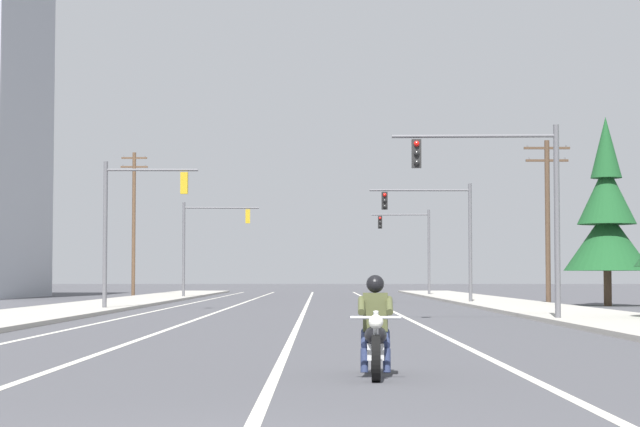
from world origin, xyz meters
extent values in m
cube|color=beige|center=(-0.11, 45.00, 0.00)|extent=(0.16, 100.00, 0.01)
cube|color=beige|center=(-3.56, 45.00, 0.00)|extent=(0.16, 100.00, 0.01)
cube|color=beige|center=(3.51, 45.00, 0.00)|extent=(0.16, 100.00, 0.01)
cube|color=beige|center=(-6.23, 45.00, 0.00)|extent=(0.16, 100.00, 0.01)
cube|color=#ADA89E|center=(9.69, 40.00, 0.07)|extent=(4.40, 110.00, 0.14)
cube|color=#ADA89E|center=(-9.69, 40.00, 0.07)|extent=(4.40, 110.00, 0.14)
cylinder|color=black|center=(1.31, 7.12, 0.32)|extent=(0.15, 0.64, 0.64)
cylinder|color=black|center=(1.37, 8.67, 0.32)|extent=(0.15, 0.64, 0.64)
cylinder|color=silver|center=(1.31, 7.22, 0.64)|extent=(0.08, 0.33, 0.68)
sphere|color=white|center=(1.31, 7.07, 0.82)|extent=(0.20, 0.20, 0.20)
cylinder|color=silver|center=(1.32, 7.27, 0.87)|extent=(0.70, 0.07, 0.04)
ellipsoid|color=black|center=(1.34, 7.77, 0.60)|extent=(0.34, 0.57, 0.28)
cube|color=silver|center=(1.34, 7.89, 0.37)|extent=(0.26, 0.45, 0.24)
cube|color=black|center=(1.35, 8.21, 0.54)|extent=(0.30, 0.53, 0.12)
cube|color=black|center=(1.37, 8.62, 0.62)|extent=(0.21, 0.37, 0.08)
cylinder|color=silver|center=(1.22, 8.30, 0.30)|extent=(0.10, 0.55, 0.08)
cube|color=#4C512D|center=(1.35, 8.17, 0.92)|extent=(0.37, 0.25, 0.56)
sphere|color=black|center=(1.35, 8.15, 1.33)|extent=(0.26, 0.26, 0.26)
cylinder|color=navy|center=(1.49, 8.03, 0.54)|extent=(0.16, 0.44, 0.30)
cylinder|color=navy|center=(1.50, 7.85, 0.24)|extent=(0.12, 0.16, 0.35)
cylinder|color=#4C512D|center=(1.54, 7.90, 1.02)|extent=(0.12, 0.53, 0.27)
cylinder|color=navy|center=(1.21, 8.04, 0.54)|extent=(0.16, 0.44, 0.30)
cylinder|color=navy|center=(1.18, 7.86, 0.24)|extent=(0.12, 0.16, 0.35)
cylinder|color=#4C512D|center=(1.14, 7.92, 1.02)|extent=(0.12, 0.53, 0.27)
cylinder|color=#56565B|center=(7.98, 27.66, 3.10)|extent=(0.18, 0.18, 6.20)
cylinder|color=#56565B|center=(5.40, 27.75, 5.85)|extent=(5.16, 0.29, 0.11)
cube|color=black|center=(3.59, 27.81, 5.30)|extent=(0.31, 0.25, 0.90)
sphere|color=red|center=(3.59, 27.65, 5.60)|extent=(0.18, 0.18, 0.18)
sphere|color=black|center=(3.59, 27.65, 5.30)|extent=(0.18, 0.18, 0.18)
sphere|color=black|center=(3.59, 27.65, 5.00)|extent=(0.18, 0.18, 0.18)
cylinder|color=#56565B|center=(-8.37, 39.50, 3.10)|extent=(0.18, 0.18, 6.20)
cylinder|color=#56565B|center=(-6.45, 39.52, 5.85)|extent=(3.84, 0.14, 0.11)
cube|color=#B79319|center=(-5.11, 39.53, 5.30)|extent=(0.30, 0.24, 0.90)
sphere|color=red|center=(-5.11, 39.68, 5.60)|extent=(0.18, 0.18, 0.18)
sphere|color=black|center=(-5.11, 39.68, 5.30)|extent=(0.18, 0.18, 0.18)
sphere|color=black|center=(-5.11, 39.68, 5.00)|extent=(0.18, 0.18, 0.18)
cylinder|color=#56565B|center=(8.26, 51.02, 3.10)|extent=(0.18, 0.18, 6.20)
cylinder|color=#56565B|center=(5.68, 51.01, 5.85)|extent=(5.17, 0.12, 0.11)
cube|color=black|center=(3.87, 51.01, 5.30)|extent=(0.30, 0.24, 0.90)
sphere|color=red|center=(3.87, 50.85, 5.60)|extent=(0.18, 0.18, 0.18)
sphere|color=black|center=(3.87, 50.85, 5.30)|extent=(0.18, 0.18, 0.18)
sphere|color=black|center=(3.87, 50.85, 5.00)|extent=(0.18, 0.18, 0.18)
cylinder|color=#56565B|center=(-8.26, 66.48, 3.10)|extent=(0.18, 0.18, 6.20)
cylinder|color=#56565B|center=(-5.84, 66.63, 5.85)|extent=(4.85, 0.41, 0.11)
cube|color=#B79319|center=(-4.14, 66.73, 5.30)|extent=(0.31, 0.26, 0.90)
sphere|color=red|center=(-4.15, 66.89, 5.60)|extent=(0.18, 0.18, 0.18)
sphere|color=black|center=(-4.15, 66.89, 5.30)|extent=(0.18, 0.18, 0.18)
sphere|color=black|center=(-4.15, 66.89, 5.00)|extent=(0.18, 0.18, 0.18)
cylinder|color=#56565B|center=(8.37, 74.92, 3.10)|extent=(0.18, 0.18, 6.20)
cylinder|color=#56565B|center=(6.31, 75.05, 5.85)|extent=(4.11, 0.38, 0.11)
cube|color=black|center=(4.88, 75.15, 5.30)|extent=(0.32, 0.26, 0.90)
sphere|color=red|center=(4.87, 74.99, 5.60)|extent=(0.18, 0.18, 0.18)
sphere|color=black|center=(4.87, 74.99, 5.30)|extent=(0.18, 0.18, 0.18)
sphere|color=black|center=(4.87, 74.99, 5.00)|extent=(0.18, 0.18, 0.18)
cylinder|color=#4C3828|center=(12.35, 51.58, 4.24)|extent=(0.26, 0.26, 8.49)
cube|color=#4C3828|center=(12.35, 51.58, 8.09)|extent=(2.40, 0.12, 0.12)
cylinder|color=slate|center=(11.35, 51.58, 8.19)|extent=(0.08, 0.08, 0.12)
cylinder|color=slate|center=(13.36, 51.58, 8.19)|extent=(0.08, 0.08, 0.12)
cube|color=#4C3828|center=(12.35, 51.58, 7.44)|extent=(2.21, 0.12, 0.12)
cylinder|color=slate|center=(11.42, 51.58, 7.54)|extent=(0.08, 0.08, 0.12)
cylinder|color=slate|center=(13.28, 51.58, 7.54)|extent=(0.08, 0.08, 0.12)
cylinder|color=brown|center=(-12.96, 75.64, 5.20)|extent=(0.26, 0.26, 10.40)
cube|color=brown|center=(-12.96, 75.64, 10.00)|extent=(1.85, 0.12, 0.12)
cylinder|color=slate|center=(-13.74, 75.64, 10.10)|extent=(0.08, 0.08, 0.12)
cylinder|color=slate|center=(-12.18, 75.64, 10.10)|extent=(0.08, 0.08, 0.12)
cube|color=brown|center=(-12.96, 75.64, 9.35)|extent=(1.97, 0.12, 0.12)
cylinder|color=slate|center=(-13.79, 75.64, 9.45)|extent=(0.08, 0.08, 0.12)
cylinder|color=slate|center=(-12.13, 75.64, 9.45)|extent=(0.08, 0.08, 0.12)
cylinder|color=#4C3828|center=(14.34, 47.18, 0.85)|extent=(0.38, 0.38, 1.70)
cone|color=#194C23|center=(14.34, 47.18, 3.18)|extent=(4.15, 4.15, 2.97)
cone|color=#194C23|center=(14.34, 47.18, 5.41)|extent=(2.82, 2.82, 2.97)
cone|color=#194C23|center=(14.34, 47.18, 7.64)|extent=(1.49, 1.49, 2.97)
camera|label=1|loc=(0.55, -8.90, 1.45)|focal=65.65mm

